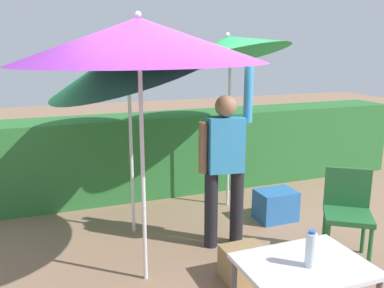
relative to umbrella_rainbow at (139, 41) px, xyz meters
name	(u,v)px	position (x,y,z in m)	size (l,w,h in m)	color
ground_plane	(203,256)	(0.64, 0.19, -2.11)	(24.00, 24.00, 0.00)	#937056
hedge_row	(149,154)	(0.64, 2.22, -1.54)	(8.00, 0.70, 1.13)	#2D7033
umbrella_rainbow	(139,41)	(0.00, 0.00, 0.00)	(2.07, 2.07, 2.34)	silver
umbrella_orange	(130,60)	(0.13, 0.98, -0.18)	(1.86, 1.84, 2.37)	silver
umbrella_yellow	(229,47)	(1.45, 1.35, -0.05)	(1.55, 1.51, 2.44)	silver
person_vendor	(225,160)	(0.95, 0.35, -1.17)	(0.56, 0.27, 1.88)	black
chair_plastic	(347,209)	(1.97, -0.31, -1.60)	(0.61, 0.61, 0.89)	#236633
cooler_box	(276,205)	(1.82, 0.73, -1.92)	(0.46, 0.35, 0.37)	#2D6BB7
crate_cardboard	(246,265)	(0.83, -0.36, -1.96)	(0.38, 0.39, 0.30)	#9E7A4C
folding_table	(304,276)	(0.70, -1.36, -1.47)	(0.80, 0.60, 0.73)	#4C4C51
bottle_water	(311,249)	(0.71, -1.40, -1.27)	(0.07, 0.07, 0.24)	silver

